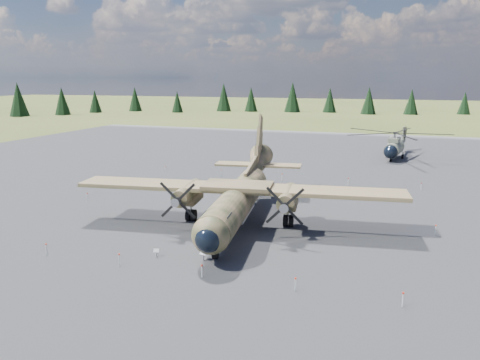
% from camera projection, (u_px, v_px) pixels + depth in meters
% --- Properties ---
extents(ground, '(500.00, 500.00, 0.00)m').
position_uv_depth(ground, '(240.00, 216.00, 42.65)').
color(ground, brown).
rests_on(ground, ground).
extents(apron, '(120.00, 120.00, 0.04)m').
position_uv_depth(apron, '(269.00, 191.00, 51.90)').
color(apron, '#5A5A5F').
rests_on(apron, ground).
extents(transport_plane, '(27.73, 25.03, 9.12)m').
position_uv_depth(transport_plane, '(240.00, 193.00, 40.36)').
color(transport_plane, '#2E361D').
rests_on(transport_plane, ground).
extents(helicopter_near, '(18.79, 20.62, 4.24)m').
position_uv_depth(helicopter_near, '(395.00, 140.00, 71.78)').
color(helicopter_near, slate).
rests_on(helicopter_near, ground).
extents(info_placard_left, '(0.41, 0.25, 0.60)m').
position_uv_depth(info_placard_left, '(156.00, 251.00, 32.86)').
color(info_placard_left, gray).
rests_on(info_placard_left, ground).
extents(info_placard_right, '(0.52, 0.33, 0.76)m').
position_uv_depth(info_placard_right, '(203.00, 254.00, 32.15)').
color(info_placard_right, gray).
rests_on(info_placard_right, ground).
extents(barrier_fence, '(33.12, 29.62, 0.85)m').
position_uv_depth(barrier_fence, '(235.00, 210.00, 42.62)').
color(barrier_fence, silver).
rests_on(barrier_fence, ground).
extents(treeline, '(285.15, 284.54, 10.94)m').
position_uv_depth(treeline, '(163.00, 167.00, 40.11)').
color(treeline, black).
rests_on(treeline, ground).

